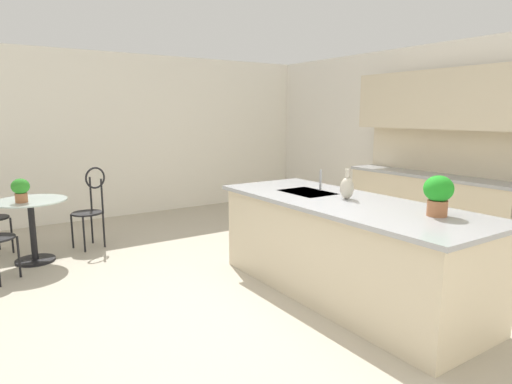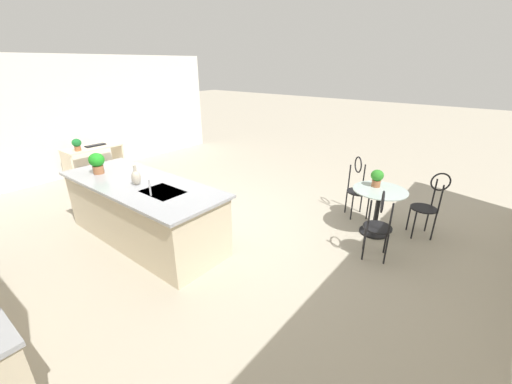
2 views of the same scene
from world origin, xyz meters
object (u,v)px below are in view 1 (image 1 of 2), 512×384
(vase_on_counter, at_px, (347,188))
(chair_by_island, at_px, (90,204))
(bistro_table, at_px, (32,225))
(potted_plant_on_table, at_px, (21,189))
(potted_plant_counter_far, at_px, (438,193))

(vase_on_counter, bearing_deg, chair_by_island, -149.58)
(bistro_table, height_order, chair_by_island, chair_by_island)
(vase_on_counter, bearing_deg, potted_plant_on_table, -135.38)
(potted_plant_on_table, xyz_separation_m, vase_on_counter, (2.54, 2.50, 0.14))
(bistro_table, bearing_deg, chair_by_island, 108.59)
(potted_plant_on_table, bearing_deg, potted_plant_counter_far, 37.07)
(potted_plant_on_table, distance_m, potted_plant_counter_far, 4.31)
(bistro_table, bearing_deg, potted_plant_counter_far, 35.25)
(bistro_table, relative_size, potted_plant_on_table, 2.97)
(chair_by_island, height_order, potted_plant_on_table, chair_by_island)
(potted_plant_on_table, height_order, vase_on_counter, vase_on_counter)
(potted_plant_on_table, relative_size, potted_plant_counter_far, 0.83)
(chair_by_island, height_order, potted_plant_counter_far, potted_plant_counter_far)
(bistro_table, height_order, vase_on_counter, vase_on_counter)
(bistro_table, distance_m, vase_on_counter, 3.62)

